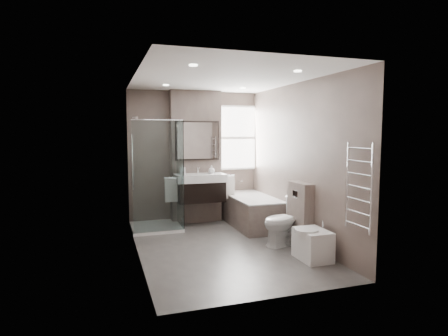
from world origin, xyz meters
name	(u,v)px	position (x,y,z in m)	size (l,w,h in m)	color
room	(223,164)	(0.00, 0.00, 1.30)	(2.70, 3.90, 2.70)	#4E4B48
vanity_pier	(196,157)	(0.00, 1.77, 1.30)	(1.00, 0.25, 2.60)	#675851
vanity	(200,187)	(0.00, 1.43, 0.74)	(0.95, 0.47, 0.66)	black
mirror_cabinet	(198,141)	(0.00, 1.61, 1.63)	(0.86, 0.08, 0.76)	black
towel_left	(171,190)	(-0.56, 1.40, 0.72)	(0.24, 0.06, 0.44)	silver
towel_right	(228,187)	(0.56, 1.40, 0.72)	(0.24, 0.06, 0.44)	silver
shower_enclosure	(162,203)	(-0.75, 1.35, 0.49)	(0.90, 0.90, 2.00)	white
bathtub	(251,210)	(0.92, 1.10, 0.32)	(0.75, 1.60, 0.57)	#675851
window	(237,138)	(0.90, 1.88, 1.68)	(0.98, 0.06, 1.33)	white
toilet	(285,221)	(0.97, -0.19, 0.38)	(0.43, 0.75, 0.77)	white
cistern_box	(300,214)	(1.21, -0.25, 0.50)	(0.19, 0.55, 1.00)	#675851
bidet	(312,244)	(1.01, -0.95, 0.23)	(0.46, 0.53, 0.55)	white
towel_radiator	(359,187)	(1.25, -1.60, 1.12)	(0.03, 0.49, 1.10)	silver
soap_bottle_a	(183,169)	(-0.33, 1.47, 1.10)	(0.09, 0.09, 0.20)	white
soap_bottle_b	(212,169)	(0.24, 1.47, 1.08)	(0.12, 0.12, 0.16)	white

